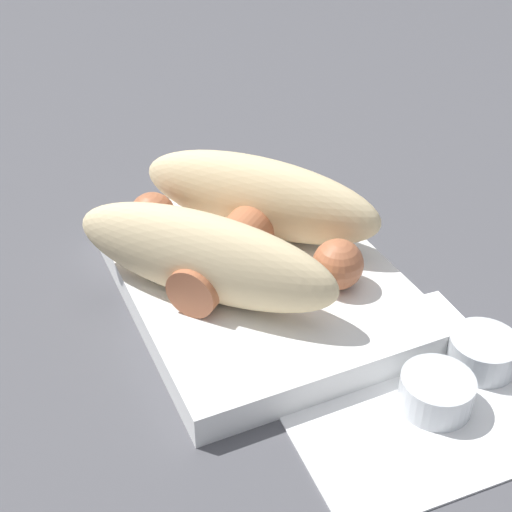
{
  "coord_description": "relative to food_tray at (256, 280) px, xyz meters",
  "views": [
    {
      "loc": [
        0.38,
        -0.17,
        0.33
      ],
      "look_at": [
        0.0,
        0.0,
        0.03
      ],
      "focal_mm": 50.0,
      "sensor_mm": 36.0,
      "label": 1
    }
  ],
  "objects": [
    {
      "name": "ground_plane",
      "position": [
        0.0,
        0.0,
        -0.01
      ],
      "size": [
        3.0,
        3.0,
        0.0
      ],
      "primitive_type": "plane",
      "color": "#4C4C51"
    },
    {
      "name": "condiment_cup_far",
      "position": [
        0.13,
        0.1,
        -0.0
      ],
      "size": [
        0.05,
        0.05,
        0.02
      ],
      "color": "silver",
      "rests_on": "ground_plane"
    },
    {
      "name": "bread_roll",
      "position": [
        -0.01,
        -0.01,
        0.04
      ],
      "size": [
        0.23,
        0.23,
        0.06
      ],
      "color": "beige",
      "rests_on": "food_tray"
    },
    {
      "name": "napkin",
      "position": [
        0.13,
        0.04,
        -0.01
      ],
      "size": [
        0.17,
        0.17,
        0.0
      ],
      "color": "white",
      "rests_on": "ground_plane"
    },
    {
      "name": "food_tray",
      "position": [
        0.0,
        0.0,
        0.0
      ],
      "size": [
        0.24,
        0.19,
        0.02
      ],
      "color": "white",
      "rests_on": "ground_plane"
    },
    {
      "name": "pickled_veggies",
      "position": [
        -0.07,
        0.05,
        0.01
      ],
      "size": [
        0.05,
        0.08,
        0.0
      ],
      "color": "orange",
      "rests_on": "food_tray"
    },
    {
      "name": "sausage",
      "position": [
        -0.01,
        -0.01,
        0.03
      ],
      "size": [
        0.15,
        0.14,
        0.04
      ],
      "color": "#B26642",
      "rests_on": "food_tray"
    },
    {
      "name": "condiment_cup_near",
      "position": [
        0.15,
        0.05,
        -0.0
      ],
      "size": [
        0.05,
        0.05,
        0.02
      ],
      "color": "silver",
      "rests_on": "ground_plane"
    }
  ]
}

